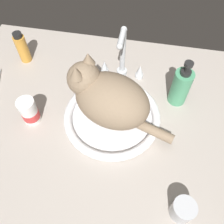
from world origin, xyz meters
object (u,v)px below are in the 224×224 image
at_px(faucet, 122,60).
at_px(amber_bottle, 22,48).
at_px(sink_basin, 112,116).
at_px(metal_jar, 183,210).
at_px(cat, 107,97).
at_px(soap_pump_bottle, 181,87).
at_px(pill_bottle, 29,112).

bearing_deg(faucet, amber_bottle, 177.33).
bearing_deg(amber_bottle, sink_basin, -28.76).
bearing_deg(metal_jar, cat, 133.39).
bearing_deg(faucet, cat, -95.25).
distance_m(cat, amber_bottle, 0.45).
xyz_separation_m(faucet, amber_bottle, (-0.41, 0.02, -0.02)).
bearing_deg(cat, faucet, 84.75).
xyz_separation_m(cat, amber_bottle, (-0.39, 0.22, -0.05)).
bearing_deg(soap_pump_bottle, amber_bottle, 171.08).
height_order(amber_bottle, pill_bottle, amber_bottle).
bearing_deg(sink_basin, pill_bottle, -168.65).
height_order(cat, soap_pump_bottle, cat).
bearing_deg(soap_pump_bottle, sink_basin, -150.22).
height_order(cat, amber_bottle, cat).
relative_size(sink_basin, cat, 0.91).
relative_size(pill_bottle, soap_pump_bottle, 0.54).
height_order(sink_basin, pill_bottle, pill_bottle).
bearing_deg(amber_bottle, soap_pump_bottle, -8.92).
relative_size(sink_basin, metal_jar, 5.22).
xyz_separation_m(faucet, cat, (-0.02, -0.20, 0.03)).
distance_m(faucet, metal_jar, 0.54).
xyz_separation_m(faucet, soap_pump_bottle, (0.22, -0.08, -0.01)).
height_order(faucet, cat, cat).
height_order(faucet, metal_jar, faucet).
bearing_deg(metal_jar, pill_bottle, 157.23).
distance_m(cat, metal_jar, 0.39).
xyz_separation_m(amber_bottle, metal_jar, (0.65, -0.50, -0.03)).
distance_m(faucet, cat, 0.20).
relative_size(faucet, soap_pump_bottle, 1.20).
distance_m(amber_bottle, metal_jar, 0.82).
xyz_separation_m(metal_jar, soap_pump_bottle, (-0.03, 0.40, 0.04)).
relative_size(faucet, metal_jar, 3.50).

